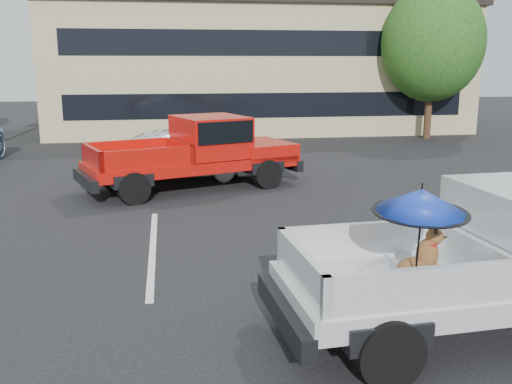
# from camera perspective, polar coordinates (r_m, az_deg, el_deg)

# --- Properties ---
(ground) EXTENTS (90.00, 90.00, 0.00)m
(ground) POSITION_cam_1_polar(r_m,az_deg,el_deg) (9.33, 8.42, -8.58)
(ground) COLOR black
(ground) RESTS_ON ground
(stripe_left) EXTENTS (0.12, 5.00, 0.01)m
(stripe_left) POSITION_cam_1_polar(r_m,az_deg,el_deg) (10.82, -10.29, -5.58)
(stripe_left) COLOR silver
(stripe_left) RESTS_ON ground
(stripe_right) EXTENTS (0.12, 5.00, 0.01)m
(stripe_right) POSITION_cam_1_polar(r_m,az_deg,el_deg) (12.21, 19.18, -3.96)
(stripe_right) COLOR silver
(stripe_right) RESTS_ON ground
(motel_building) EXTENTS (20.40, 8.40, 6.30)m
(motel_building) POSITION_cam_1_polar(r_m,az_deg,el_deg) (29.63, 0.12, 12.52)
(motel_building) COLOR tan
(motel_building) RESTS_ON ground
(tree_right) EXTENTS (4.46, 4.46, 6.78)m
(tree_right) POSITION_cam_1_polar(r_m,az_deg,el_deg) (26.94, 17.25, 14.06)
(tree_right) COLOR #332114
(tree_right) RESTS_ON ground
(tree_back) EXTENTS (4.68, 4.68, 7.11)m
(tree_back) POSITION_cam_1_polar(r_m,az_deg,el_deg) (33.43, 6.29, 14.55)
(tree_back) COLOR #332114
(tree_back) RESTS_ON ground
(red_pickup) EXTENTS (6.26, 3.93, 1.95)m
(red_pickup) POSITION_cam_1_polar(r_m,az_deg,el_deg) (15.69, -5.13, 4.31)
(red_pickup) COLOR black
(red_pickup) RESTS_ON ground
(silver_sedan) EXTENTS (4.32, 1.77, 1.39)m
(silver_sedan) POSITION_cam_1_polar(r_m,az_deg,el_deg) (17.01, -7.37, 3.66)
(silver_sedan) COLOR #A5A7AC
(silver_sedan) RESTS_ON ground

